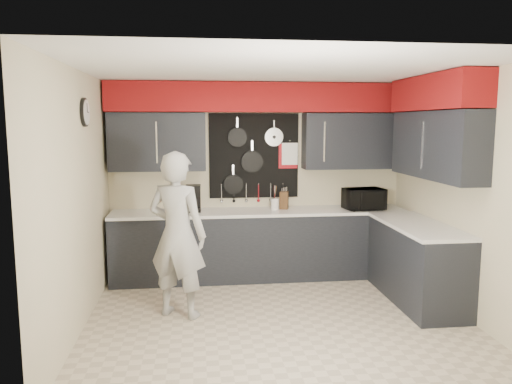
{
  "coord_description": "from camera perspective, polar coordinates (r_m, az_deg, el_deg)",
  "views": [
    {
      "loc": [
        -0.84,
        -5.02,
        2.07
      ],
      "look_at": [
        -0.17,
        0.5,
        1.3
      ],
      "focal_mm": 35.0,
      "sensor_mm": 36.0,
      "label": 1
    }
  ],
  "objects": [
    {
      "name": "knife_block",
      "position": [
        6.71,
        3.23,
        -0.96
      ],
      "size": [
        0.14,
        0.14,
        0.24
      ],
      "primitive_type": "cube",
      "rotation": [
        0.0,
        0.0,
        -0.34
      ],
      "color": "#3E2613",
      "rests_on": "base_cabinets"
    },
    {
      "name": "microwave",
      "position": [
        6.82,
        12.21,
        -0.78
      ],
      "size": [
        0.55,
        0.41,
        0.28
      ],
      "primitive_type": "imported",
      "rotation": [
        0.0,
        0.0,
        0.13
      ],
      "color": "black",
      "rests_on": "base_cabinets"
    },
    {
      "name": "coffee_maker",
      "position": [
        6.59,
        -7.17,
        -0.64
      ],
      "size": [
        0.2,
        0.24,
        0.35
      ],
      "rotation": [
        0.0,
        0.0,
        -0.04
      ],
      "color": "black",
      "rests_on": "base_cabinets"
    },
    {
      "name": "base_cabinets",
      "position": [
        6.5,
        5.17,
        -6.5
      ],
      "size": [
        3.95,
        2.2,
        0.92
      ],
      "color": "black",
      "rests_on": "ground"
    },
    {
      "name": "right_wall_assembly",
      "position": [
        5.93,
        20.22,
        6.19
      ],
      "size": [
        0.36,
        3.5,
        2.6
      ],
      "color": "beige",
      "rests_on": "ground"
    },
    {
      "name": "left_wall_assembly",
      "position": [
        5.22,
        -19.61,
        -0.66
      ],
      "size": [
        0.05,
        3.5,
        2.6
      ],
      "color": "beige",
      "rests_on": "ground"
    },
    {
      "name": "back_wall_assembly",
      "position": [
        6.68,
        0.41,
        7.38
      ],
      "size": [
        4.0,
        0.36,
        2.6
      ],
      "color": "beige",
      "rests_on": "ground"
    },
    {
      "name": "ground",
      "position": [
        5.5,
        2.47,
        -14.23
      ],
      "size": [
        4.0,
        4.0,
        0.0
      ],
      "primitive_type": "plane",
      "color": "#C0AF95",
      "rests_on": "ground"
    },
    {
      "name": "person",
      "position": [
        5.37,
        -8.98,
        -4.87
      ],
      "size": [
        0.77,
        0.67,
        1.78
      ],
      "primitive_type": "imported",
      "rotation": [
        0.0,
        0.0,
        2.69
      ],
      "color": "#9F9F9D",
      "rests_on": "ground"
    },
    {
      "name": "utensil_crock",
      "position": [
        6.71,
        2.16,
        -1.35
      ],
      "size": [
        0.11,
        0.11,
        0.14
      ],
      "primitive_type": "cylinder",
      "color": "white",
      "rests_on": "base_cabinets"
    }
  ]
}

